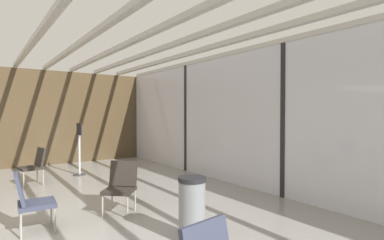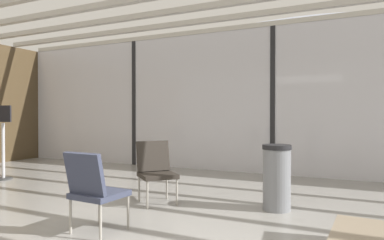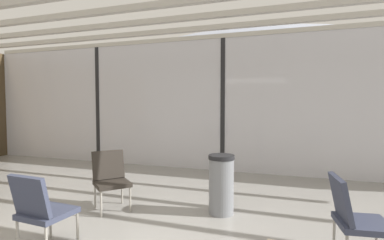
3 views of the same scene
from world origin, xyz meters
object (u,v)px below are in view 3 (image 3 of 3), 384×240
object	(u,v)px
parked_airplane	(242,87)
lounge_chair_1	(111,176)
trash_bin	(221,184)
lounge_chair_4	(354,214)
lounge_chair_2	(41,207)

from	to	relation	value
parked_airplane	lounge_chair_1	size ratio (longest dim) A/B	16.57
parked_airplane	trash_bin	world-z (taller)	parked_airplane
lounge_chair_4	trash_bin	xyz separation A→B (m)	(-1.56, 0.87, -0.06)
parked_airplane	lounge_chair_1	world-z (taller)	parked_airplane
parked_airplane	lounge_chair_4	world-z (taller)	parked_airplane
lounge_chair_4	lounge_chair_1	bearing A→B (deg)	72.46
parked_airplane	lounge_chair_2	size ratio (longest dim) A/B	16.57
parked_airplane	lounge_chair_2	world-z (taller)	parked_airplane
lounge_chair_1	trash_bin	bearing A→B (deg)	-37.29
lounge_chair_2	parked_airplane	bearing A→B (deg)	-90.38
lounge_chair_1	lounge_chair_2	size ratio (longest dim) A/B	1.00
lounge_chair_1	trash_bin	world-z (taller)	lounge_chair_1
lounge_chair_2	lounge_chair_1	bearing A→B (deg)	-82.29
lounge_chair_1	lounge_chair_2	xyz separation A→B (m)	(0.09, -1.40, 0.00)
lounge_chair_2	trash_bin	world-z (taller)	lounge_chair_2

